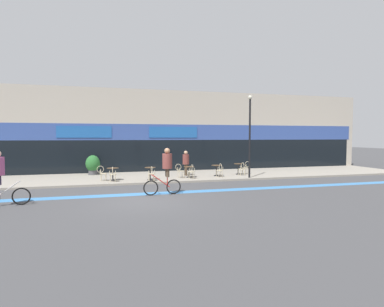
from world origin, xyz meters
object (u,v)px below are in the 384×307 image
(cafe_chair_2_near, at_px, (191,171))
(cafe_chair_1_near, at_px, (151,173))
(bistro_table_1, at_px, (150,171))
(cyclist_0, at_px, (166,168))
(pedestrian_near_end, at_px, (186,161))
(bistro_table_0, at_px, (113,171))
(bistro_table_4, at_px, (238,167))
(cafe_chair_2_side, at_px, (180,170))
(cafe_chair_4_side, at_px, (246,167))
(bistro_table_3, at_px, (217,168))
(cafe_chair_3_near, at_px, (220,169))
(cafe_chair_4_near, at_px, (242,168))
(bistro_table_2, at_px, (189,170))
(cafe_chair_0_near, at_px, (113,173))
(planter_pot, at_px, (93,165))
(cafe_chair_0_side, at_px, (102,172))
(cyclist_1, at_px, (0,174))
(lamp_post, at_px, (250,131))

(cafe_chair_2_near, bearing_deg, cafe_chair_1_near, 96.98)
(bistro_table_1, bearing_deg, cafe_chair_2_near, -2.97)
(cyclist_0, relative_size, pedestrian_near_end, 1.32)
(cafe_chair_1_near, xyz_separation_m, pedestrian_near_end, (2.61, 2.09, 0.49))
(bistro_table_0, distance_m, cyclist_0, 5.29)
(bistro_table_4, distance_m, pedestrian_near_end, 3.76)
(cafe_chair_2_side, height_order, cafe_chair_4_side, same)
(bistro_table_3, xyz_separation_m, cafe_chair_3_near, (0.01, -0.63, -0.01))
(cafe_chair_2_near, distance_m, cyclist_0, 4.79)
(bistro_table_3, distance_m, cafe_chair_4_near, 1.78)
(bistro_table_0, xyz_separation_m, bistro_table_1, (2.23, -0.37, 0.01))
(bistro_table_3, relative_size, bistro_table_4, 0.96)
(pedestrian_near_end, bearing_deg, bistro_table_2, -96.50)
(cafe_chair_2_side, bearing_deg, bistro_table_3, -3.30)
(bistro_table_3, height_order, bistro_table_4, bistro_table_4)
(bistro_table_3, xyz_separation_m, cyclist_0, (-4.31, -4.97, 0.66))
(bistro_table_0, relative_size, cafe_chair_0_near, 0.84)
(cafe_chair_1_near, relative_size, planter_pot, 0.66)
(bistro_table_2, height_order, planter_pot, planter_pot)
(cafe_chair_0_side, distance_m, cafe_chair_3_near, 7.43)
(bistro_table_2, bearing_deg, cafe_chair_2_near, -89.54)
(bistro_table_0, height_order, cafe_chair_4_near, cafe_chair_4_near)
(bistro_table_1, height_order, cafe_chair_4_side, cafe_chair_4_side)
(bistro_table_2, relative_size, cyclist_1, 0.32)
(cafe_chair_0_near, bearing_deg, cafe_chair_3_near, -84.58)
(bistro_table_3, distance_m, cafe_chair_0_near, 6.86)
(bistro_table_1, distance_m, pedestrian_near_end, 3.02)
(cafe_chair_2_near, relative_size, pedestrian_near_end, 0.53)
(cafe_chair_2_side, xyz_separation_m, cafe_chair_4_side, (4.99, 0.65, 0.00))
(bistro_table_1, height_order, cafe_chair_3_near, cafe_chair_3_near)
(bistro_table_2, distance_m, cafe_chair_4_side, 4.41)
(bistro_table_0, xyz_separation_m, cafe_chair_3_near, (6.80, -0.28, -0.03))
(cafe_chair_1_near, bearing_deg, lamp_post, -91.39)
(bistro_table_3, xyz_separation_m, cafe_chair_0_near, (-6.79, -0.97, -0.01))
(cafe_chair_0_side, bearing_deg, lamp_post, -2.08)
(bistro_table_4, height_order, cafe_chair_4_side, cafe_chair_4_side)
(lamp_post, bearing_deg, cafe_chair_2_near, 172.62)
(cafe_chair_2_side, bearing_deg, cafe_chair_1_near, -159.01)
(bistro_table_3, distance_m, cafe_chair_2_near, 2.15)
(bistro_table_1, bearing_deg, bistro_table_0, 170.53)
(cafe_chair_0_near, distance_m, cafe_chair_0_side, 0.89)
(cafe_chair_4_side, relative_size, cyclist_0, 0.40)
(cafe_chair_3_near, bearing_deg, bistro_table_2, 73.21)
(bistro_table_2, xyz_separation_m, cafe_chair_4_near, (3.75, 0.01, 0.01))
(bistro_table_0, bearing_deg, planter_pot, 112.79)
(cafe_chair_1_near, bearing_deg, bistro_table_0, 64.45)
(bistro_table_3, relative_size, cafe_chair_1_near, 0.81)
(bistro_table_1, distance_m, cafe_chair_2_side, 2.02)
(cafe_chair_0_near, xyz_separation_m, cyclist_0, (2.48, -4.00, 0.67))
(bistro_table_0, bearing_deg, pedestrian_near_end, 12.70)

